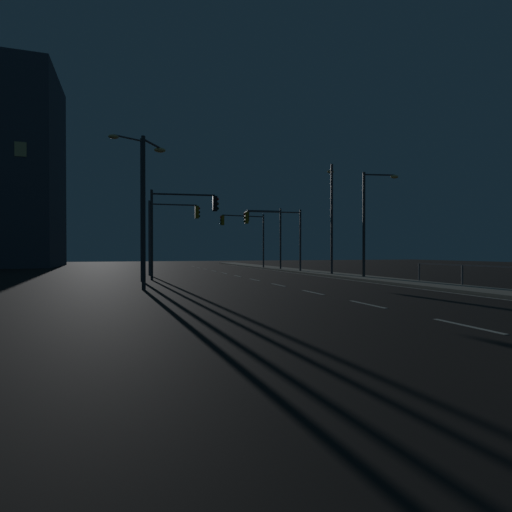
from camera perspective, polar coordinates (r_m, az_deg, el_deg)
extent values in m
plane|color=black|center=(21.08, 2.76, -4.13)|extent=(112.00, 112.00, 0.00)
cube|color=#9E937F|center=(24.43, 18.16, -3.35)|extent=(2.40, 77.00, 0.14)
cube|color=silver|center=(10.50, 28.32, -8.94)|extent=(0.14, 2.00, 0.01)
cube|color=silver|center=(13.54, 15.85, -6.76)|extent=(0.14, 2.00, 0.01)
cube|color=silver|center=(16.98, 8.23, -5.26)|extent=(0.14, 2.00, 0.01)
cube|color=silver|center=(20.62, 3.26, -4.22)|extent=(0.14, 2.00, 0.01)
cube|color=silver|center=(24.37, -0.19, -3.48)|extent=(0.14, 2.00, 0.01)
cube|color=silver|center=(28.20, -2.71, -2.93)|extent=(0.14, 2.00, 0.01)
cube|color=silver|center=(32.06, -4.62, -2.51)|extent=(0.14, 2.00, 0.01)
cube|color=silver|center=(35.96, -6.12, -2.17)|extent=(0.14, 2.00, 0.01)
cube|color=silver|center=(39.87, -7.33, -1.91)|extent=(0.14, 2.00, 0.01)
cube|color=silver|center=(43.80, -8.32, -1.68)|extent=(0.14, 2.00, 0.01)
cube|color=silver|center=(47.75, -9.14, -1.50)|extent=(0.14, 2.00, 0.01)
cube|color=silver|center=(27.90, 9.62, -2.97)|extent=(0.14, 53.00, 0.01)
cylinder|color=#38383D|center=(33.30, 6.46, 2.28)|extent=(0.16, 0.16, 5.17)
cylinder|color=#4C4C51|center=(32.75, 2.61, 6.41)|extent=(4.63, 0.52, 0.11)
cube|color=olive|center=(32.15, -1.39, 5.58)|extent=(0.31, 0.36, 0.95)
sphere|color=red|center=(32.15, -1.66, 6.11)|extent=(0.20, 0.20, 0.20)
sphere|color=black|center=(32.12, -1.66, 5.58)|extent=(0.20, 0.20, 0.20)
sphere|color=black|center=(32.09, -1.66, 5.05)|extent=(0.20, 0.20, 0.20)
cylinder|color=#4C4C51|center=(30.15, -15.21, 2.54)|extent=(0.16, 0.16, 5.54)
cylinder|color=#4C4C51|center=(30.33, -11.90, 7.31)|extent=(3.49, 0.40, 0.11)
cube|color=olive|center=(30.37, -8.58, 6.31)|extent=(0.31, 0.36, 0.95)
sphere|color=red|center=(30.42, -8.29, 6.87)|extent=(0.20, 0.20, 0.20)
sphere|color=black|center=(30.38, -8.29, 6.31)|extent=(0.20, 0.20, 0.20)
sphere|color=black|center=(30.36, -8.29, 5.75)|extent=(0.20, 0.20, 0.20)
cylinder|color=#38383D|center=(40.78, 1.09, 2.20)|extent=(0.16, 0.16, 5.50)
cylinder|color=#2D3033|center=(39.93, -1.84, 5.83)|extent=(4.54, 0.75, 0.11)
cube|color=olive|center=(39.00, -4.90, 5.18)|extent=(0.33, 0.38, 0.95)
sphere|color=red|center=(38.97, -5.12, 5.63)|extent=(0.20, 0.20, 0.20)
sphere|color=black|center=(38.94, -5.12, 5.19)|extent=(0.20, 0.20, 0.20)
sphere|color=black|center=(38.92, -5.12, 4.75)|extent=(0.20, 0.20, 0.20)
cylinder|color=#2D3033|center=(25.04, -14.90, 2.98)|extent=(0.16, 0.16, 5.58)
cylinder|color=#38383D|center=(25.21, -10.45, 8.77)|extent=(3.87, 0.62, 0.11)
cube|color=black|center=(25.22, -5.99, 7.57)|extent=(0.32, 0.37, 0.95)
sphere|color=red|center=(25.27, -5.63, 8.24)|extent=(0.20, 0.20, 0.20)
sphere|color=black|center=(25.23, -5.63, 7.57)|extent=(0.20, 0.20, 0.20)
sphere|color=black|center=(25.20, -5.63, 6.89)|extent=(0.20, 0.20, 0.20)
cylinder|color=#2D3033|center=(36.95, 3.58, 2.51)|extent=(0.16, 0.16, 5.67)
cylinder|color=#38383D|center=(36.71, 1.19, 6.57)|extent=(3.18, 0.41, 0.11)
cube|color=black|center=(36.32, -1.26, 5.81)|extent=(0.31, 0.37, 0.95)
sphere|color=red|center=(36.31, -1.50, 6.28)|extent=(0.20, 0.20, 0.20)
sphere|color=black|center=(36.28, -1.50, 5.81)|extent=(0.20, 0.20, 0.20)
sphere|color=black|center=(36.26, -1.50, 5.34)|extent=(0.20, 0.20, 0.20)
cylinder|color=#2D3033|center=(26.53, 15.40, 4.45)|extent=(0.18, 0.18, 6.78)
cylinder|color=#38383D|center=(27.33, 17.47, 11.18)|extent=(2.04, 0.53, 0.10)
ellipsoid|color=#F9D172|center=(27.74, 19.47, 10.81)|extent=(0.56, 0.36, 0.24)
cylinder|color=#38383D|center=(24.02, -16.23, 6.42)|extent=(0.18, 0.18, 8.37)
cylinder|color=#4C4C51|center=(24.39, -18.10, 15.98)|extent=(1.57, 0.83, 0.10)
ellipsoid|color=#F9D172|center=(24.02, -20.00, 15.97)|extent=(0.56, 0.36, 0.24)
cylinder|color=#2D3033|center=(18.68, -16.02, 6.01)|extent=(0.18, 0.18, 7.01)
cylinder|color=#38383D|center=(19.94, -14.88, 15.47)|extent=(0.92, 1.37, 0.10)
ellipsoid|color=#F9D172|center=(20.58, -13.79, 14.71)|extent=(0.56, 0.36, 0.24)
cylinder|color=#38383D|center=(29.16, 10.95, 5.29)|extent=(0.18, 0.18, 7.98)
cylinder|color=#4C4C51|center=(30.44, 10.87, 12.39)|extent=(0.72, 1.37, 0.10)
ellipsoid|color=#F9D172|center=(31.14, 10.77, 11.94)|extent=(0.56, 0.36, 0.24)
cylinder|color=#59595E|center=(21.59, 27.77, -2.45)|extent=(0.09, 0.09, 0.95)
cylinder|color=#59595E|center=(23.75, 22.60, -2.16)|extent=(0.09, 0.09, 0.95)
cube|color=#EACC7A|center=(48.60, -31.01, 13.16)|extent=(1.10, 0.06, 1.50)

